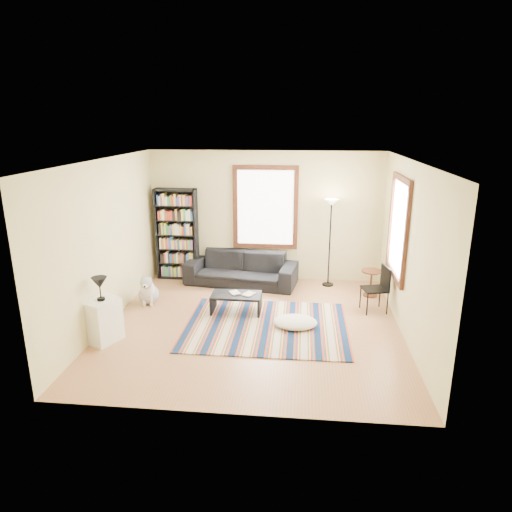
# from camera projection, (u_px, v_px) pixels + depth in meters

# --- Properties ---
(floor) EXTENTS (5.00, 5.00, 0.10)m
(floor) POSITION_uv_depth(u_px,v_px,m) (253.00, 328.00, 7.89)
(floor) COLOR #A86F4C
(floor) RESTS_ON ground
(ceiling) EXTENTS (5.00, 5.00, 0.10)m
(ceiling) POSITION_uv_depth(u_px,v_px,m) (253.00, 157.00, 7.07)
(ceiling) COLOR white
(ceiling) RESTS_ON floor
(wall_back) EXTENTS (5.00, 0.10, 2.80)m
(wall_back) POSITION_uv_depth(u_px,v_px,m) (266.00, 216.00, 9.91)
(wall_back) COLOR beige
(wall_back) RESTS_ON floor
(wall_front) EXTENTS (5.00, 0.10, 2.80)m
(wall_front) POSITION_uv_depth(u_px,v_px,m) (228.00, 308.00, 5.05)
(wall_front) COLOR beige
(wall_front) RESTS_ON floor
(wall_left) EXTENTS (0.10, 5.00, 2.80)m
(wall_left) POSITION_uv_depth(u_px,v_px,m) (104.00, 243.00, 7.73)
(wall_left) COLOR beige
(wall_left) RESTS_ON floor
(wall_right) EXTENTS (0.10, 5.00, 2.80)m
(wall_right) POSITION_uv_depth(u_px,v_px,m) (412.00, 252.00, 7.23)
(wall_right) COLOR beige
(wall_right) RESTS_ON floor
(window_back) EXTENTS (1.20, 0.06, 1.60)m
(window_back) POSITION_uv_depth(u_px,v_px,m) (265.00, 208.00, 9.78)
(window_back) COLOR white
(window_back) RESTS_ON wall_back
(window_right) EXTENTS (0.06, 1.20, 1.60)m
(window_right) POSITION_uv_depth(u_px,v_px,m) (399.00, 228.00, 7.94)
(window_right) COLOR white
(window_right) RESTS_ON wall_right
(rug) EXTENTS (2.76, 2.21, 0.02)m
(rug) POSITION_uv_depth(u_px,v_px,m) (266.00, 326.00, 7.83)
(rug) COLOR #0D2041
(rug) RESTS_ON floor
(sofa) EXTENTS (2.46, 1.26, 0.69)m
(sofa) POSITION_uv_depth(u_px,v_px,m) (241.00, 269.00, 9.78)
(sofa) COLOR black
(sofa) RESTS_ON floor
(bookshelf) EXTENTS (0.90, 0.30, 2.00)m
(bookshelf) POSITION_uv_depth(u_px,v_px,m) (177.00, 234.00, 9.99)
(bookshelf) COLOR black
(bookshelf) RESTS_ON floor
(coffee_table) EXTENTS (0.92, 0.54, 0.36)m
(coffee_table) POSITION_uv_depth(u_px,v_px,m) (236.00, 303.00, 8.35)
(coffee_table) COLOR black
(coffee_table) RESTS_ON floor
(book_a) EXTENTS (0.27, 0.25, 0.02)m
(book_a) POSITION_uv_depth(u_px,v_px,m) (231.00, 293.00, 8.31)
(book_a) COLOR beige
(book_a) RESTS_ON coffee_table
(book_b) EXTENTS (0.27, 0.29, 0.02)m
(book_b) POSITION_uv_depth(u_px,v_px,m) (245.00, 293.00, 8.33)
(book_b) COLOR beige
(book_b) RESTS_ON coffee_table
(floor_cushion) EXTENTS (0.81, 0.64, 0.19)m
(floor_cushion) POSITION_uv_depth(u_px,v_px,m) (295.00, 322.00, 7.78)
(floor_cushion) COLOR white
(floor_cushion) RESTS_ON floor
(floor_lamp) EXTENTS (0.36, 0.36, 1.86)m
(floor_lamp) POSITION_uv_depth(u_px,v_px,m) (330.00, 243.00, 9.53)
(floor_lamp) COLOR black
(floor_lamp) RESTS_ON floor
(side_table) EXTENTS (0.52, 0.52, 0.54)m
(side_table) POSITION_uv_depth(u_px,v_px,m) (371.00, 283.00, 9.12)
(side_table) COLOR #461E11
(side_table) RESTS_ON floor
(folding_chair) EXTENTS (0.50, 0.49, 0.86)m
(folding_chair) POSITION_uv_depth(u_px,v_px,m) (375.00, 289.00, 8.35)
(folding_chair) COLOR black
(folding_chair) RESTS_ON floor
(white_cabinet) EXTENTS (0.55, 0.61, 0.70)m
(white_cabinet) POSITION_uv_depth(u_px,v_px,m) (103.00, 321.00, 7.22)
(white_cabinet) COLOR white
(white_cabinet) RESTS_ON floor
(table_lamp) EXTENTS (0.26, 0.26, 0.38)m
(table_lamp) POSITION_uv_depth(u_px,v_px,m) (100.00, 289.00, 7.07)
(table_lamp) COLOR black
(table_lamp) RESTS_ON white_cabinet
(dog) EXTENTS (0.52, 0.66, 0.59)m
(dog) POSITION_uv_depth(u_px,v_px,m) (148.00, 288.00, 8.76)
(dog) COLOR silver
(dog) RESTS_ON floor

